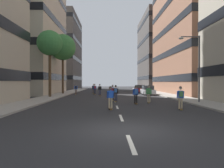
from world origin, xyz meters
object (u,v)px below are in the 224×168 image
Objects in this scene: skater_0 at (149,93)px; skater_1 at (113,92)px; skater_2 at (95,88)px; parked_car_near at (148,90)px; skater_4 at (100,89)px; parked_car_mid at (140,89)px; skater_6 at (93,88)px; skater_8 at (136,93)px; streetlamp_right at (195,61)px; street_tree_mid at (63,47)px; skater_3 at (116,92)px; skater_5 at (181,96)px; skater_7 at (76,88)px; street_tree_near at (50,44)px; skater_9 at (110,97)px.

skater_0 and skater_1 have the same top height.
parked_car_near is at bearing -6.09° from skater_2.
skater_4 is (-1.77, 8.39, -0.03)m from skater_1.
skater_6 is (-9.18, -4.39, 0.32)m from parked_car_mid.
skater_6 is 18.51m from skater_8.
streetlamp_right is 3.65× the size of skater_6.
street_tree_mid reaches higher than skater_3.
skater_7 is (-10.92, 19.38, 0.00)m from skater_5.
skater_7 is (-4.18, 3.21, 0.03)m from skater_4.
skater_6 and skater_8 have the same top height.
skater_1 is 14.35m from skater_6.
parked_car_near is 0.43× the size of street_tree_mid.
skater_5 is at bearing -74.44° from skater_0.
streetlamp_right reaches higher than skater_1.
street_tree_near is at bearing 142.39° from skater_8.
skater_1 is at bearing -55.63° from street_tree_mid.
street_tree_near is 4.96× the size of skater_3.
streetlamp_right reaches higher than skater_0.
street_tree_mid reaches higher than skater_2.
skater_8 is at bearing -60.54° from skater_1.
skater_7 is 1.00× the size of skater_9.
parked_car_near is at bearing 74.46° from skater_8.
skater_4 is 1.00× the size of skater_9.
skater_6 is 1.00× the size of skater_7.
parked_car_mid is 2.47× the size of skater_9.
skater_3 is 1.00× the size of skater_5.
skater_5 is at bearing -42.28° from street_tree_near.
parked_car_near is at bearing 23.06° from street_tree_near.
skater_0 is 15.38m from skater_2.
street_tree_near is 10.89m from skater_2.
skater_2 and skater_3 have the same top height.
skater_5 is 1.00× the size of skater_9.
skater_2 is at bearing -140.94° from parked_car_mid.
skater_0 is at bearing -64.39° from skater_4.
skater_0 is 17.22m from skater_7.
street_tree_near reaches higher than skater_1.
skater_4 is (-9.84, 11.61, -3.15)m from streetlamp_right.
skater_9 reaches higher than parked_car_mid.
streetlamp_right is at bearing -53.34° from skater_2.
skater_6 is 3.70m from skater_7.
skater_8 is (4.84, -15.03, 0.00)m from skater_2.
skater_2 is (-6.29, 14.03, 0.00)m from skater_0.
street_tree_near is 4.96× the size of skater_8.
skater_0 is (-2.47, -13.10, 0.32)m from parked_car_near.
parked_car_near is 13.33m from skater_0.
parked_car_mid is at bearing 79.96° from skater_8.
streetlamp_right is 9.98m from skater_9.
skater_9 is at bearing -152.77° from streetlamp_right.
skater_2 is 1.00× the size of skater_9.
skater_6 is at bearing 106.50° from skater_8.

